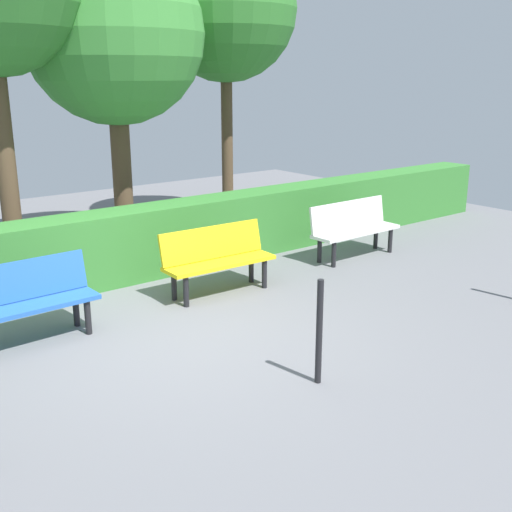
% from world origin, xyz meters
% --- Properties ---
extents(ground_plane, '(17.87, 17.87, 0.00)m').
position_xyz_m(ground_plane, '(0.00, 0.00, 0.00)').
color(ground_plane, slate).
extents(bench_white, '(1.58, 0.46, 0.86)m').
position_xyz_m(bench_white, '(-3.80, -0.96, 0.48)').
color(bench_white, white).
rests_on(bench_white, ground_plane).
extents(bench_yellow, '(1.51, 0.52, 0.86)m').
position_xyz_m(bench_yellow, '(-1.18, -0.88, 0.48)').
color(bench_yellow, yellow).
rests_on(bench_yellow, ground_plane).
extents(bench_blue, '(1.49, 0.50, 0.86)m').
position_xyz_m(bench_blue, '(1.31, -0.83, 0.48)').
color(bench_blue, blue).
rests_on(bench_blue, ground_plane).
extents(hedge_row, '(13.87, 0.62, 0.98)m').
position_xyz_m(hedge_row, '(-1.19, -2.11, 0.49)').
color(hedge_row, '#387F33').
rests_on(hedge_row, ground_plane).
extents(tree_near, '(2.50, 2.50, 5.09)m').
position_xyz_m(tree_near, '(-3.55, -3.93, 3.83)').
color(tree_near, brown).
rests_on(tree_near, ground_plane).
extents(tree_mid, '(2.74, 2.74, 4.72)m').
position_xyz_m(tree_mid, '(-1.26, -3.61, 3.32)').
color(tree_mid, brown).
rests_on(tree_mid, ground_plane).
extents(railing_post_mid, '(0.06, 0.06, 1.00)m').
position_xyz_m(railing_post_mid, '(-0.48, 1.75, 0.50)').
color(railing_post_mid, black).
rests_on(railing_post_mid, ground_plane).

